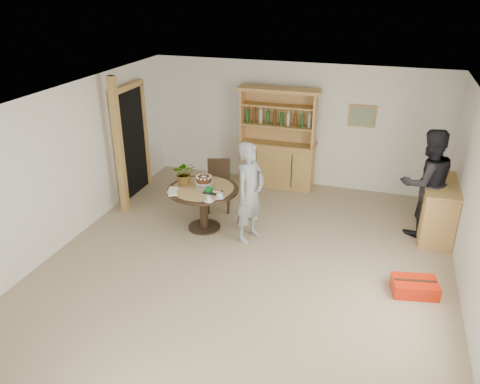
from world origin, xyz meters
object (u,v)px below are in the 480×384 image
hutch (277,154)px  red_suitcase (414,287)px  teen_boy (250,193)px  adult_person (426,183)px  dining_table (203,196)px  sideboard (437,209)px  dining_chair (219,182)px

hutch → red_suitcase: size_ratio=3.06×
teen_boy → adult_person: bearing=-48.8°
dining_table → hutch: bearing=71.4°
dining_table → adult_person: bearing=15.0°
sideboard → red_suitcase: bearing=-100.4°
dining_chair → red_suitcase: bearing=-42.5°
dining_table → dining_chair: (-0.02, 0.83, -0.07)m
dining_table → adult_person: 3.69m
dining_table → teen_boy: 0.89m
dining_chair → dining_table: bearing=-105.1°
dining_table → adult_person: size_ratio=0.65×
hutch → dining_chair: (-0.77, -1.40, -0.15)m
sideboard → adult_person: bearing=-172.9°
dining_table → red_suitcase: dining_table is taller
adult_person → red_suitcase: 1.98m
teen_boy → dining_table: bearing=103.2°
hutch → teen_boy: hutch is taller
dining_chair → red_suitcase: (3.47, -1.68, -0.43)m
hutch → dining_table: bearing=-108.6°
red_suitcase → dining_chair: bearing=143.0°
hutch → teen_boy: bearing=-87.4°
red_suitcase → dining_table: bearing=155.0°
adult_person → teen_boy: bearing=-5.1°
dining_table → adult_person: (3.55, 0.95, 0.32)m
sideboard → teen_boy: teen_boy is taller
dining_table → red_suitcase: (3.45, -0.85, -0.50)m
dining_table → sideboard: bearing=14.5°
dining_chair → red_suitcase: size_ratio=1.42×
sideboard → hutch: bearing=157.8°
hutch → dining_chair: hutch is taller
hutch → sideboard: 3.29m
dining_chair → sideboard: bearing=-14.4°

